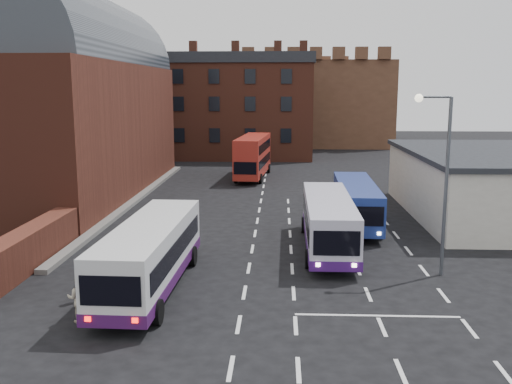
{
  "coord_description": "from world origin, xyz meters",
  "views": [
    {
      "loc": [
        1.43,
        -22.83,
        8.17
      ],
      "look_at": [
        0.0,
        10.0,
        2.2
      ],
      "focal_mm": 40.0,
      "sensor_mm": 36.0,
      "label": 1
    }
  ],
  "objects_px": {
    "pedestrian_beige": "(80,298)",
    "bus_white_outbound": "(150,251)",
    "bus_white_inbound": "(328,219)",
    "bus_red_double": "(253,156)",
    "bus_blue": "(356,201)",
    "street_lamp": "(441,168)",
    "pedestrian_red": "(86,280)"
  },
  "relations": [
    {
      "from": "bus_white_outbound",
      "to": "bus_blue",
      "type": "bearing_deg",
      "value": 51.05
    },
    {
      "from": "bus_blue",
      "to": "street_lamp",
      "type": "height_order",
      "value": "street_lamp"
    },
    {
      "from": "bus_red_double",
      "to": "pedestrian_beige",
      "type": "relative_size",
      "value": 5.49
    },
    {
      "from": "bus_red_double",
      "to": "pedestrian_beige",
      "type": "height_order",
      "value": "bus_red_double"
    },
    {
      "from": "street_lamp",
      "to": "pedestrian_beige",
      "type": "bearing_deg",
      "value": -157.5
    },
    {
      "from": "bus_white_inbound",
      "to": "pedestrian_red",
      "type": "relative_size",
      "value": 5.73
    },
    {
      "from": "bus_white_inbound",
      "to": "bus_blue",
      "type": "bearing_deg",
      "value": -110.73
    },
    {
      "from": "bus_white_outbound",
      "to": "bus_white_inbound",
      "type": "bearing_deg",
      "value": 39.92
    },
    {
      "from": "bus_white_outbound",
      "to": "bus_blue",
      "type": "relative_size",
      "value": 1.07
    },
    {
      "from": "bus_white_inbound",
      "to": "street_lamp",
      "type": "distance_m",
      "value": 6.68
    },
    {
      "from": "pedestrian_beige",
      "to": "bus_red_double",
      "type": "bearing_deg",
      "value": -106.16
    },
    {
      "from": "bus_blue",
      "to": "bus_white_outbound",
      "type": "bearing_deg",
      "value": 51.14
    },
    {
      "from": "bus_white_outbound",
      "to": "street_lamp",
      "type": "bearing_deg",
      "value": 12.27
    },
    {
      "from": "bus_white_outbound",
      "to": "pedestrian_beige",
      "type": "xyz_separation_m",
      "value": [
        -1.76,
        -3.49,
        -0.74
      ]
    },
    {
      "from": "bus_white_inbound",
      "to": "pedestrian_beige",
      "type": "xyz_separation_m",
      "value": [
        -9.52,
        -9.62,
        -0.71
      ]
    },
    {
      "from": "bus_white_outbound",
      "to": "bus_red_double",
      "type": "height_order",
      "value": "bus_red_double"
    },
    {
      "from": "street_lamp",
      "to": "pedestrian_red",
      "type": "distance_m",
      "value": 15.41
    },
    {
      "from": "bus_white_inbound",
      "to": "bus_white_outbound",
      "type": "bearing_deg",
      "value": 38.92
    },
    {
      "from": "street_lamp",
      "to": "bus_red_double",
      "type": "bearing_deg",
      "value": 108.92
    },
    {
      "from": "bus_blue",
      "to": "bus_red_double",
      "type": "height_order",
      "value": "bus_red_double"
    },
    {
      "from": "bus_white_inbound",
      "to": "bus_blue",
      "type": "height_order",
      "value": "bus_white_inbound"
    },
    {
      "from": "bus_blue",
      "to": "street_lamp",
      "type": "xyz_separation_m",
      "value": [
        2.32,
        -9.24,
        3.27
      ]
    },
    {
      "from": "bus_white_outbound",
      "to": "bus_white_inbound",
      "type": "xyz_separation_m",
      "value": [
        7.77,
        6.13,
        -0.03
      ]
    },
    {
      "from": "bus_white_inbound",
      "to": "bus_red_double",
      "type": "distance_m",
      "value": 24.26
    },
    {
      "from": "street_lamp",
      "to": "bus_white_inbound",
      "type": "bearing_deg",
      "value": 139.13
    },
    {
      "from": "bus_white_inbound",
      "to": "bus_blue",
      "type": "relative_size",
      "value": 1.04
    },
    {
      "from": "pedestrian_red",
      "to": "pedestrian_beige",
      "type": "xyz_separation_m",
      "value": [
        0.45,
        -1.99,
        0.02
      ]
    },
    {
      "from": "bus_white_outbound",
      "to": "bus_white_inbound",
      "type": "distance_m",
      "value": 9.89
    },
    {
      "from": "pedestrian_beige",
      "to": "bus_white_outbound",
      "type": "bearing_deg",
      "value": -125.16
    },
    {
      "from": "bus_red_double",
      "to": "pedestrian_red",
      "type": "relative_size",
      "value": 5.63
    },
    {
      "from": "bus_white_outbound",
      "to": "pedestrian_red",
      "type": "height_order",
      "value": "bus_white_outbound"
    },
    {
      "from": "bus_white_inbound",
      "to": "pedestrian_beige",
      "type": "relative_size",
      "value": 5.58
    }
  ]
}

